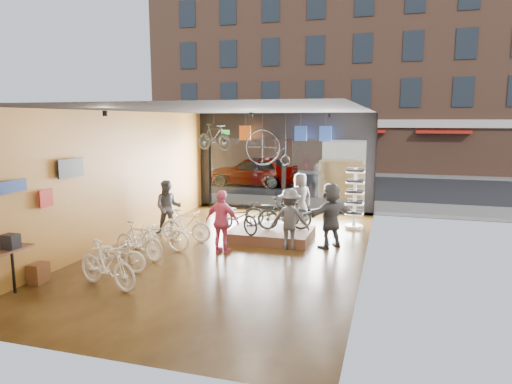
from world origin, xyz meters
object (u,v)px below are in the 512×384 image
at_px(display_bike_mid, 285,214).
at_px(customer_3, 290,219).
at_px(box_truck, 348,167).
at_px(floor_bike_2, 115,254).
at_px(display_bike_right, 273,212).
at_px(customer_1, 168,207).
at_px(floor_bike_5, 186,225).
at_px(penny_farthing, 270,149).
at_px(floor_bike_3, 139,241).
at_px(display_bike_left, 238,216).
at_px(street_car, 254,171).
at_px(customer_5, 331,215).
at_px(sunglasses_rack, 355,198).
at_px(floor_bike_4, 157,233).
at_px(customer_4, 300,198).
at_px(floor_bike_1, 107,265).
at_px(display_platform, 271,234).
at_px(hung_bike, 214,137).

xyz_separation_m(display_bike_mid, customer_3, (0.36, -0.94, 0.06)).
distance_m(box_truck, floor_bike_2, 14.09).
bearing_deg(customer_3, floor_bike_2, 36.02).
xyz_separation_m(floor_bike_2, customer_3, (3.55, 3.03, 0.43)).
bearing_deg(display_bike_right, floor_bike_2, 133.23).
bearing_deg(customer_1, floor_bike_5, -55.72).
distance_m(floor_bike_2, penny_farthing, 7.66).
distance_m(box_truck, floor_bike_3, 13.13).
distance_m(floor_bike_3, display_bike_right, 4.30).
relative_size(floor_bike_2, display_bike_right, 0.92).
relative_size(display_bike_left, display_bike_mid, 1.08).
height_order(street_car, customer_5, customer_5).
bearing_deg(sunglasses_rack, street_car, 136.67).
height_order(box_truck, floor_bike_4, box_truck).
distance_m(floor_bike_2, customer_1, 3.59).
relative_size(floor_bike_4, floor_bike_5, 1.16).
bearing_deg(floor_bike_3, customer_4, -15.86).
distance_m(floor_bike_4, sunglasses_rack, 6.49).
xyz_separation_m(street_car, sunglasses_rack, (6.03, -8.44, 0.19)).
bearing_deg(floor_bike_1, customer_1, 26.52).
bearing_deg(penny_farthing, floor_bike_2, -104.69).
bearing_deg(sunglasses_rack, floor_bike_5, -135.35).
bearing_deg(display_platform, sunglasses_rack, 43.30).
distance_m(floor_bike_5, customer_4, 4.38).
bearing_deg(customer_5, floor_bike_3, -20.06).
height_order(box_truck, floor_bike_1, box_truck).
distance_m(display_platform, display_bike_left, 1.18).
height_order(display_platform, sunglasses_rack, sunglasses_rack).
bearing_deg(floor_bike_1, floor_bike_5, 15.65).
bearing_deg(floor_bike_3, display_bike_right, -24.00).
height_order(display_bike_mid, customer_5, customer_5).
bearing_deg(floor_bike_5, floor_bike_1, -178.36).
bearing_deg(customer_3, display_bike_left, -15.02).
distance_m(box_truck, sunglasses_rack, 7.50).
bearing_deg(customer_4, floor_bike_1, 35.73).
height_order(display_bike_mid, customer_1, customer_1).
relative_size(floor_bike_3, display_platform, 0.68).
relative_size(floor_bike_2, sunglasses_rack, 0.79).
bearing_deg(floor_bike_3, penny_farthing, -2.12).
distance_m(customer_3, penny_farthing, 4.73).
bearing_deg(floor_bike_5, customer_5, -80.79).
xyz_separation_m(floor_bike_1, floor_bike_4, (-0.35, 2.81, -0.03)).
bearing_deg(sunglasses_rack, box_truck, 108.29).
xyz_separation_m(customer_4, penny_farthing, (-1.31, 0.78, 1.63)).
bearing_deg(display_bike_right, box_truck, -23.59).
xyz_separation_m(floor_bike_4, floor_bike_5, (0.33, 1.11, -0.01)).
bearing_deg(hung_bike, customer_4, -75.20).
height_order(floor_bike_5, customer_5, customer_5).
distance_m(display_bike_left, sunglasses_rack, 4.11).
bearing_deg(floor_bike_4, display_platform, -58.14).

